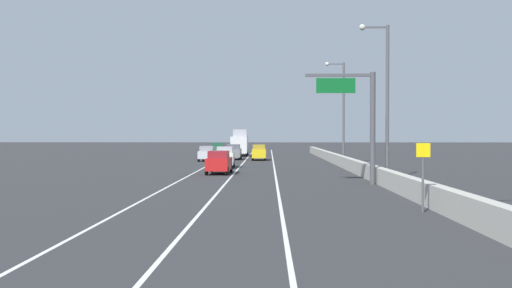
{
  "coord_description": "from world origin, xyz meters",
  "views": [
    {
      "loc": [
        0.94,
        -6.75,
        3.42
      ],
      "look_at": [
        -0.01,
        38.83,
        2.62
      ],
      "focal_mm": 42.68,
      "sensor_mm": 36.0,
      "label": 1
    }
  ],
  "objects": [
    {
      "name": "box_truck",
      "position": [
        -3.46,
        85.48,
        1.84
      ],
      "size": [
        2.57,
        8.81,
        4.03
      ],
      "color": "silver",
      "rests_on": "ground_plane"
    },
    {
      "name": "lamp_post_right_third",
      "position": [
        8.88,
        59.71,
        6.36
      ],
      "size": [
        2.14,
        0.44,
        11.19
      ],
      "color": "#4C4C51",
      "rests_on": "ground_plane"
    },
    {
      "name": "ground_plane",
      "position": [
        0.0,
        64.0,
        0.0
      ],
      "size": [
        320.0,
        320.0,
        0.0
      ],
      "primitive_type": "plane",
      "color": "#2D2D30"
    },
    {
      "name": "lane_stripe_right",
      "position": [
        1.5,
        55.0,
        0.0
      ],
      "size": [
        0.16,
        130.0,
        0.0
      ],
      "primitive_type": "cube",
      "color": "silver",
      "rests_on": "ground_plane"
    },
    {
      "name": "lane_stripe_center",
      "position": [
        -2.0,
        55.0,
        0.0
      ],
      "size": [
        0.16,
        130.0,
        0.0
      ],
      "primitive_type": "cube",
      "color": "silver",
      "rests_on": "ground_plane"
    },
    {
      "name": "overhead_sign_gantry",
      "position": [
        7.14,
        33.91,
        4.73
      ],
      "size": [
        4.68,
        0.36,
        7.5
      ],
      "color": "#47474C",
      "rests_on": "ground_plane"
    },
    {
      "name": "speed_advisory_sign",
      "position": [
        7.59,
        19.49,
        1.76
      ],
      "size": [
        0.6,
        0.11,
        3.0
      ],
      "color": "#4C4C51",
      "rests_on": "ground_plane"
    },
    {
      "name": "jersey_barrier_right",
      "position": [
        8.49,
        40.0,
        0.55
      ],
      "size": [
        0.6,
        120.0,
        1.1
      ],
      "primitive_type": "cube",
      "color": "#B2ADA3",
      "rests_on": "ground_plane"
    },
    {
      "name": "car_silver_4",
      "position": [
        -6.57,
        67.77,
        0.93
      ],
      "size": [
        2.02,
        4.67,
        1.86
      ],
      "color": "#B7B7BC",
      "rests_on": "ground_plane"
    },
    {
      "name": "car_red_1",
      "position": [
        -3.22,
        44.23,
        0.98
      ],
      "size": [
        2.02,
        4.55,
        1.96
      ],
      "color": "red",
      "rests_on": "ground_plane"
    },
    {
      "name": "car_green_3",
      "position": [
        -6.27,
        79.79,
        1.04
      ],
      "size": [
        1.9,
        4.32,
        2.1
      ],
      "color": "#196033",
      "rests_on": "ground_plane"
    },
    {
      "name": "lamp_post_right_near",
      "position": [
        9.05,
        13.81,
        6.36
      ],
      "size": [
        2.14,
        0.44,
        11.19
      ],
      "color": "#4C4C51",
      "rests_on": "ground_plane"
    },
    {
      "name": "lamp_post_right_second",
      "position": [
        9.17,
        36.76,
        6.36
      ],
      "size": [
        2.14,
        0.44,
        11.19
      ],
      "color": "#4C4C51",
      "rests_on": "ground_plane"
    },
    {
      "name": "car_yellow_2",
      "position": [
        -0.28,
        70.28,
        0.99
      ],
      "size": [
        1.84,
        4.52,
        1.99
      ],
      "color": "gold",
      "rests_on": "ground_plane"
    },
    {
      "name": "car_gray_0",
      "position": [
        -3.6,
        72.18,
        1.0
      ],
      "size": [
        1.9,
        4.57,
        2.0
      ],
      "color": "slate",
      "rests_on": "ground_plane"
    },
    {
      "name": "car_white_5",
      "position": [
        -3.38,
        53.52,
        1.05
      ],
      "size": [
        1.87,
        4.51,
        2.11
      ],
      "color": "white",
      "rests_on": "ground_plane"
    },
    {
      "name": "lane_stripe_left",
      "position": [
        -5.5,
        55.0,
        0.0
      ],
      "size": [
        0.16,
        130.0,
        0.0
      ],
      "primitive_type": "cube",
      "color": "silver",
      "rests_on": "ground_plane"
    }
  ]
}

